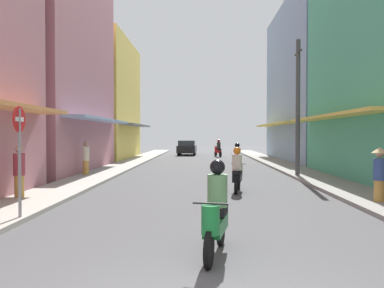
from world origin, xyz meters
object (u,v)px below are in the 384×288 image
motorbike_green (216,213)px  pedestrian_foreground (19,173)px  motorbike_red (218,149)px  parked_car (187,148)px  pedestrian_far (86,159)px  pedestrian_midway (379,173)px  utility_pole (298,107)px  street_sign_no_entry (19,147)px  motorbike_orange (237,159)px  motorbike_black (237,172)px

motorbike_green → pedestrian_foreground: pedestrian_foreground is taller
motorbike_red → motorbike_green: bearing=-92.5°
parked_car → pedestrian_far: size_ratio=2.46×
pedestrian_midway → utility_pole: 7.50m
motorbike_red → motorbike_green: size_ratio=0.98×
parked_car → street_sign_no_entry: street_sign_no_entry is taller
parked_car → street_sign_no_entry: size_ratio=1.56×
pedestrian_far → pedestrian_midway: 12.74m
motorbike_green → utility_pole: utility_pole is taller
pedestrian_foreground → pedestrian_midway: 10.49m
motorbike_green → utility_pole: size_ratio=0.28×
motorbike_red → pedestrian_foreground: (-6.97, -24.02, 0.14)m
motorbike_orange → utility_pole: utility_pole is taller
pedestrian_midway → street_sign_no_entry: size_ratio=0.62×
motorbike_black → motorbike_orange: bearing=85.0°
pedestrian_foreground → street_sign_no_entry: 3.20m
motorbike_black → pedestrian_foreground: bearing=-162.7°
parked_car → motorbike_green: bearing=-87.0°
motorbike_green → motorbike_black: 7.30m
motorbike_black → street_sign_no_entry: street_sign_no_entry is taller
pedestrian_foreground → parked_car: bearing=81.6°
motorbike_orange → pedestrian_foreground: bearing=-128.6°
motorbike_green → utility_pole: bearing=70.3°
motorbike_green → pedestrian_foreground: (-5.71, 5.13, 0.14)m
motorbike_red → utility_pole: utility_pole is taller
motorbike_black → utility_pole: utility_pole is taller
parked_car → motorbike_black: bearing=-83.8°
motorbike_green → motorbike_orange: size_ratio=0.99×
motorbike_green → street_sign_no_entry: size_ratio=0.68×
motorbike_black → pedestrian_foreground: size_ratio=1.06×
pedestrian_far → parked_car: bearing=78.8°
motorbike_green → parked_car: bearing=93.0°
pedestrian_foreground → utility_pole: bearing=33.8°
street_sign_no_entry → parked_car: bearing=84.8°
motorbike_red → pedestrian_midway: bearing=-81.8°
motorbike_green → pedestrian_far: pedestrian_far is taller
motorbike_red → pedestrian_midway: (3.51, -24.48, 0.23)m
motorbike_orange → parked_car: (-3.32, 17.92, 0.04)m
motorbike_orange → street_sign_no_entry: 13.45m
pedestrian_far → pedestrian_foreground: 6.76m
motorbike_orange → motorbike_black: 7.13m
motorbike_red → motorbike_green: same height
motorbike_orange → pedestrian_far: size_ratio=1.07×
parked_car → motorbike_red: bearing=-46.5°
motorbike_red → pedestrian_midway: size_ratio=1.06×
motorbike_red → pedestrian_far: size_ratio=1.04×
motorbike_black → pedestrian_foreground: 7.05m
pedestrian_foreground → utility_pole: (9.92, 6.64, 2.42)m
motorbike_black → utility_pole: (3.20, 4.54, 2.57)m
pedestrian_far → utility_pole: size_ratio=0.26×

